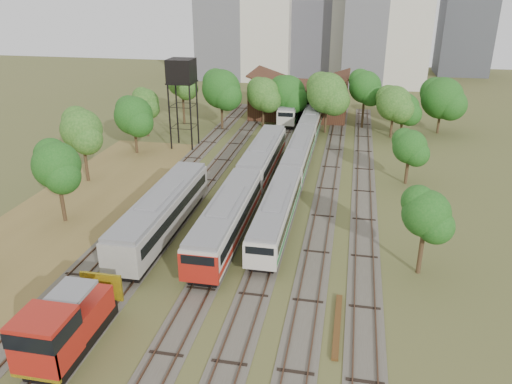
% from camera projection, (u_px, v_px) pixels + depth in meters
% --- Properties ---
extents(ground, '(240.00, 240.00, 0.00)m').
position_uv_depth(ground, '(215.00, 318.00, 34.02)').
color(ground, '#475123').
rests_on(ground, ground).
extents(dry_grass_patch, '(14.00, 60.00, 0.04)m').
position_uv_depth(dry_grass_patch, '(45.00, 240.00, 44.48)').
color(dry_grass_patch, brown).
rests_on(dry_grass_patch, ground).
extents(tracks, '(24.60, 80.00, 0.19)m').
position_uv_depth(tracks, '(268.00, 184.00, 56.77)').
color(tracks, '#4C473D').
rests_on(tracks, ground).
extents(railcar_red_set, '(3.03, 34.58, 3.75)m').
position_uv_depth(railcar_red_set, '(248.00, 184.00, 51.70)').
color(railcar_red_set, black).
rests_on(railcar_red_set, ground).
extents(railcar_green_set, '(2.67, 52.07, 3.30)m').
position_uv_depth(railcar_green_set, '(299.00, 154.00, 61.56)').
color(railcar_green_set, black).
rests_on(railcar_green_set, ground).
extents(railcar_rear, '(2.81, 16.08, 3.48)m').
position_uv_depth(railcar_rear, '(292.00, 108.00, 84.34)').
color(railcar_rear, black).
rests_on(railcar_rear, ground).
extents(shunter_locomotive, '(3.07, 8.13, 4.02)m').
position_uv_depth(shunter_locomotive, '(62.00, 328.00, 29.93)').
color(shunter_locomotive, black).
rests_on(shunter_locomotive, ground).
extents(old_grey_coach, '(3.15, 18.00, 3.90)m').
position_uv_depth(old_grey_coach, '(162.00, 212.00, 44.82)').
color(old_grey_coach, black).
rests_on(old_grey_coach, ground).
extents(water_tower, '(3.49, 3.49, 12.06)m').
position_uv_depth(water_tower, '(181.00, 73.00, 66.35)').
color(water_tower, black).
rests_on(water_tower, ground).
extents(rail_pile_far, '(0.43, 6.81, 0.22)m').
position_uv_depth(rail_pile_far, '(337.00, 325.00, 33.19)').
color(rail_pile_far, brown).
rests_on(rail_pile_far, ground).
extents(maintenance_shed, '(16.45, 11.55, 7.58)m').
position_uv_depth(maintenance_shed, '(300.00, 99.00, 85.60)').
color(maintenance_shed, '#3C1D15').
rests_on(maintenance_shed, ground).
extents(tree_band_left, '(7.84, 53.40, 8.44)m').
position_uv_depth(tree_band_left, '(60.00, 156.00, 49.86)').
color(tree_band_left, '#382616').
rests_on(tree_band_left, ground).
extents(tree_band_far, '(45.44, 10.64, 9.33)m').
position_uv_depth(tree_band_far, '(315.00, 93.00, 76.29)').
color(tree_band_far, '#382616').
rests_on(tree_band_far, ground).
extents(tree_band_right, '(5.42, 43.55, 6.98)m').
position_uv_depth(tree_band_right, '(408.00, 134.00, 59.86)').
color(tree_band_right, '#382616').
rests_on(tree_band_right, ground).
extents(tower_far_right, '(12.00, 12.00, 28.00)m').
position_uv_depth(tower_far_right, '(467.00, 16.00, 122.20)').
color(tower_far_right, '#414349').
rests_on(tower_far_right, ground).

